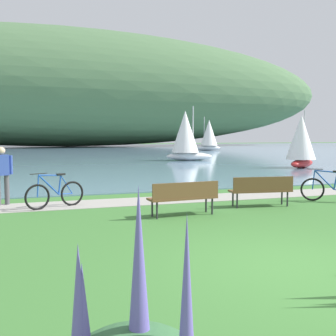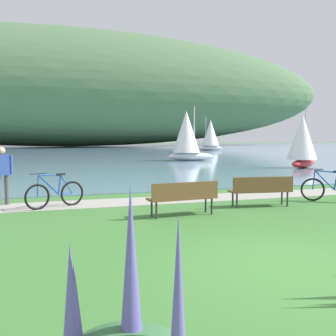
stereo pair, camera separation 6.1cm
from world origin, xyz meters
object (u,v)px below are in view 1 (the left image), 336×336
bicycle_beside_path (330,189)px  sailboat_mid_bay (186,135)px  bicycle_leaning_near_bench (55,194)px  sailboat_toward_hillside (209,135)px  park_bench_near_camera (261,189)px  person_at_shoreline (2,172)px  park_bench_further_along (184,196)px  sailboat_nearest_to_shore (301,141)px

bicycle_beside_path → sailboat_mid_bay: size_ratio=0.34×
bicycle_leaning_near_bench → sailboat_toward_hillside: (21.59, 38.51, 1.80)m
park_bench_near_camera → bicycle_beside_path: (2.50, 0.13, -0.12)m
person_at_shoreline → sailboat_toward_hillside: sailboat_toward_hillside is taller
person_at_shoreline → sailboat_mid_bay: sailboat_mid_bay is taller
person_at_shoreline → sailboat_toward_hillside: size_ratio=0.37×
bicycle_leaning_near_bench → sailboat_mid_bay: bearing=59.8°
park_bench_further_along → sailboat_mid_bay: sailboat_mid_bay is taller
bicycle_leaning_near_bench → person_at_shoreline: 1.82m
park_bench_near_camera → sailboat_toward_hillside: sailboat_toward_hillside is taller
bicycle_leaning_near_bench → sailboat_toward_hillside: size_ratio=0.36×
park_bench_further_along → bicycle_beside_path: bearing=7.8°
sailboat_nearest_to_shore → sailboat_toward_hillside: size_ratio=0.79×
park_bench_further_along → bicycle_beside_path: bicycle_beside_path is taller
bicycle_beside_path → person_at_shoreline: bearing=165.8°
park_bench_near_camera → sailboat_nearest_to_shore: (9.46, 11.05, 1.21)m
park_bench_near_camera → person_at_shoreline: bearing=160.2°
park_bench_further_along → sailboat_nearest_to_shore: sailboat_nearest_to_shore is taller
bicycle_beside_path → sailboat_nearest_to_shore: sailboat_nearest_to_shore is taller
park_bench_near_camera → sailboat_mid_bay: 20.94m
bicycle_beside_path → person_at_shoreline: (-9.58, 2.42, 0.58)m
park_bench_further_along → bicycle_leaning_near_bench: size_ratio=1.12×
person_at_shoreline → sailboat_toward_hillside: (23.04, 37.57, 1.22)m
person_at_shoreline → sailboat_mid_bay: size_ratio=0.39×
park_bench_near_camera → sailboat_toward_hillside: 43.21m
person_at_shoreline → bicycle_beside_path: bearing=-14.2°
bicycle_leaning_near_bench → bicycle_beside_path: bearing=-10.3°
person_at_shoreline → sailboat_mid_bay: bearing=55.2°
bicycle_beside_path → sailboat_mid_bay: sailboat_mid_bay is taller
park_bench_further_along → sailboat_nearest_to_shore: size_ratio=0.51×
park_bench_further_along → bicycle_leaning_near_bench: bearing=144.6°
bicycle_leaning_near_bench → person_at_shoreline: (-1.45, 0.94, 0.58)m
person_at_shoreline → sailboat_nearest_to_shore: (16.55, 8.50, 0.76)m
park_bench_further_along → person_at_shoreline: (-4.51, 3.11, 0.46)m
park_bench_further_along → sailboat_nearest_to_shore: 16.76m
bicycle_leaning_near_bench → sailboat_nearest_to_shore: 17.85m
bicycle_beside_path → sailboat_toward_hillside: 42.23m
park_bench_near_camera → bicycle_leaning_near_bench: bearing=164.0°
bicycle_leaning_near_bench → sailboat_mid_bay: size_ratio=0.38×
park_bench_near_camera → bicycle_beside_path: bicycle_beside_path is taller
bicycle_beside_path → park_bench_further_along: bearing=-172.2°
park_bench_near_camera → person_at_shoreline: person_at_shoreline is taller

